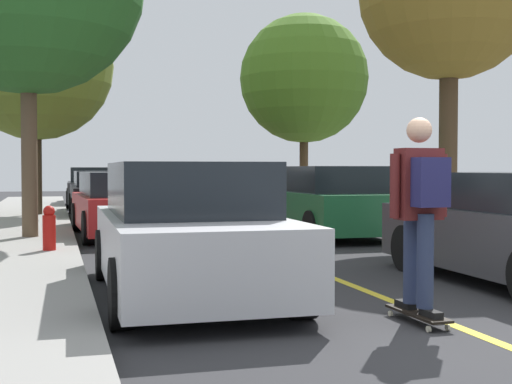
{
  "coord_description": "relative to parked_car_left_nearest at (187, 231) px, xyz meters",
  "views": [
    {
      "loc": [
        -3.46,
        -4.95,
        1.42
      ],
      "look_at": [
        -0.07,
        6.69,
        1.01
      ],
      "focal_mm": 48.82,
      "sensor_mm": 36.0,
      "label": 1
    }
  ],
  "objects": [
    {
      "name": "ground",
      "position": [
        2.04,
        -2.67,
        -0.72
      ],
      "size": [
        80.0,
        80.0,
        0.0
      ],
      "primitive_type": "plane",
      "color": "#2D2D30"
    },
    {
      "name": "center_line",
      "position": [
        2.04,
        1.33,
        -0.72
      ],
      "size": [
        0.12,
        39.2,
        0.01
      ],
      "primitive_type": "cube",
      "color": "gold",
      "rests_on": "ground"
    },
    {
      "name": "parked_car_left_nearest",
      "position": [
        0.0,
        0.0,
        0.0
      ],
      "size": [
        1.94,
        4.27,
        1.49
      ],
      "color": "#B7B7BC",
      "rests_on": "ground"
    },
    {
      "name": "parked_car_left_near",
      "position": [
        -0.0,
        7.07,
        -0.05
      ],
      "size": [
        2.1,
        4.42,
        1.34
      ],
      "color": "maroon",
      "rests_on": "ground"
    },
    {
      "name": "parked_car_left_far",
      "position": [
        -0.0,
        13.26,
        -0.04
      ],
      "size": [
        1.98,
        4.69,
        1.34
      ],
      "color": "black",
      "rests_on": "ground"
    },
    {
      "name": "parked_car_left_farthest",
      "position": [
        -0.0,
        19.15,
        -0.01
      ],
      "size": [
        2.05,
        4.45,
        1.46
      ],
      "color": "#38383D",
      "rests_on": "ground"
    },
    {
      "name": "parked_car_right_near",
      "position": [
        4.08,
        5.82,
        -0.01
      ],
      "size": [
        2.0,
        4.25,
        1.46
      ],
      "color": "#1E5B33",
      "rests_on": "ground"
    },
    {
      "name": "parked_car_right_far",
      "position": [
        4.08,
        11.28,
        -0.03
      ],
      "size": [
        2.01,
        4.6,
        1.38
      ],
      "color": "maroon",
      "rests_on": "ground"
    },
    {
      "name": "street_tree_left_near",
      "position": [
        -1.86,
        12.63,
        3.58
      ],
      "size": [
        4.22,
        4.22,
        6.28
      ],
      "color": "#3D2D1E",
      "rests_on": "sidewalk_left"
    },
    {
      "name": "street_tree_right_near",
      "position": [
        5.94,
        12.4,
        3.43
      ],
      "size": [
        3.91,
        3.91,
        5.97
      ],
      "color": "#4C3823",
      "rests_on": "sidewalk_right"
    },
    {
      "name": "fire_hydrant",
      "position": [
        -1.5,
        3.68,
        -0.24
      ],
      "size": [
        0.2,
        0.2,
        0.7
      ],
      "color": "#B2140F",
      "rests_on": "sidewalk_left"
    },
    {
      "name": "skateboard",
      "position": [
        1.77,
        -1.97,
        -0.63
      ],
      "size": [
        0.24,
        0.84,
        0.1
      ],
      "color": "black",
      "rests_on": "ground"
    },
    {
      "name": "skateboarder",
      "position": [
        1.77,
        -2.0,
        0.39
      ],
      "size": [
        0.58,
        0.7,
        1.78
      ],
      "color": "black",
      "rests_on": "skateboard"
    }
  ]
}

